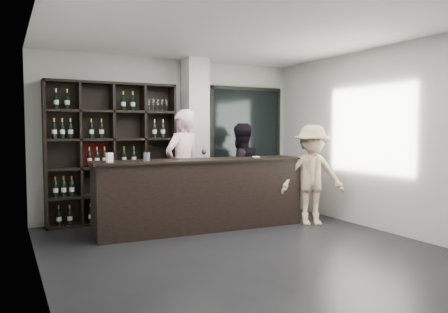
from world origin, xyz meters
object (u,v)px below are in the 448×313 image
customer (312,175)px  tasting_counter (202,194)px  taster_black (240,171)px  taster_pink (183,167)px  wine_shelf (113,153)px

customer → tasting_counter: bearing=-174.6°
tasting_counter → customer: size_ratio=2.04×
tasting_counter → taster_black: size_ratio=2.01×
tasting_counter → taster_black: taster_black is taller
taster_pink → taster_black: (1.10, 0.00, -0.11)m
wine_shelf → taster_pink: bearing=-35.6°
taster_pink → customer: 2.18m
customer → taster_pink: bearing=174.6°
wine_shelf → taster_black: size_ratio=1.40×
wine_shelf → taster_black: 2.24m
wine_shelf → tasting_counter: bearing=-46.0°
wine_shelf → taster_pink: (1.00, -0.72, -0.23)m
wine_shelf → customer: wine_shelf is taller
wine_shelf → taster_pink: wine_shelf is taller
taster_black → customer: (0.85, -0.96, -0.01)m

